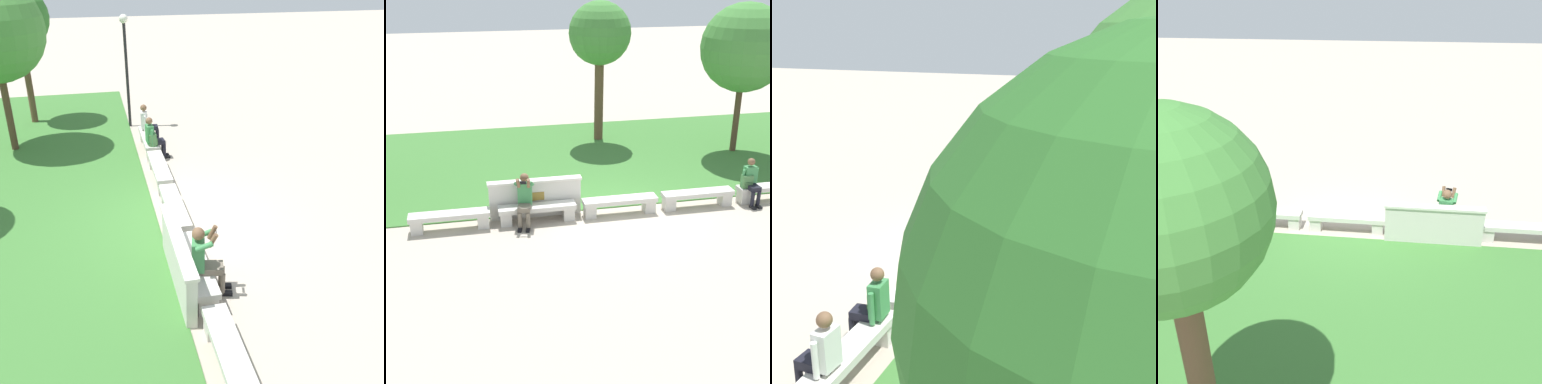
# 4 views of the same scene
# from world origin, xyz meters

# --- Properties ---
(ground_plane) EXTENTS (80.00, 80.00, 0.00)m
(ground_plane) POSITION_xyz_m (0.00, 0.00, 0.00)
(ground_plane) COLOR #B2A593
(grass_strip) EXTENTS (22.62, 8.00, 0.03)m
(grass_strip) POSITION_xyz_m (0.00, 4.38, 0.01)
(grass_strip) COLOR #3D7533
(grass_strip) RESTS_ON ground
(bench_main) EXTENTS (1.96, 0.40, 0.45)m
(bench_main) POSITION_xyz_m (-4.33, 0.00, 0.30)
(bench_main) COLOR beige
(bench_main) RESTS_ON ground
(bench_near) EXTENTS (1.96, 0.40, 0.45)m
(bench_near) POSITION_xyz_m (-2.16, 0.00, 0.30)
(bench_near) COLOR beige
(bench_near) RESTS_ON ground
(bench_mid) EXTENTS (1.96, 0.40, 0.45)m
(bench_mid) POSITION_xyz_m (-0.00, 0.00, 0.30)
(bench_mid) COLOR beige
(bench_mid) RESTS_ON ground
(bench_far) EXTENTS (1.96, 0.40, 0.45)m
(bench_far) POSITION_xyz_m (2.16, 0.00, 0.30)
(bench_far) COLOR beige
(bench_far) RESTS_ON ground
(bench_end) EXTENTS (1.96, 0.40, 0.45)m
(bench_end) POSITION_xyz_m (4.33, 0.00, 0.30)
(bench_end) COLOR beige
(bench_end) RESTS_ON ground
(backrest_wall_with_plaque) EXTENTS (2.41, 0.24, 1.01)m
(backrest_wall_with_plaque) POSITION_xyz_m (-2.16, 0.34, 0.52)
(backrest_wall_with_plaque) COLOR beige
(backrest_wall_with_plaque) RESTS_ON ground
(person_photographer) EXTENTS (0.53, 0.77, 1.32)m
(person_photographer) POSITION_xyz_m (-2.48, -0.08, 0.74)
(person_photographer) COLOR black
(person_photographer) RESTS_ON ground
(person_distant) EXTENTS (0.48, 0.69, 1.26)m
(person_distant) POSITION_xyz_m (3.65, -0.07, 0.67)
(person_distant) COLOR black
(person_distant) RESTS_ON ground
(person_companion) EXTENTS (0.48, 0.69, 1.26)m
(person_companion) POSITION_xyz_m (4.93, -0.07, 0.67)
(person_companion) COLOR black
(person_companion) RESTS_ON ground
(backpack) EXTENTS (0.28, 0.24, 0.43)m
(backpack) POSITION_xyz_m (3.55, -0.04, 0.63)
(backpack) COLOR #4C7F47
(backpack) RESTS_ON bench_end
(tree_right_background) EXTENTS (2.16, 2.16, 4.89)m
(tree_right_background) POSITION_xyz_m (0.97, 6.28, 3.74)
(tree_right_background) COLOR brown
(tree_right_background) RESTS_ON ground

